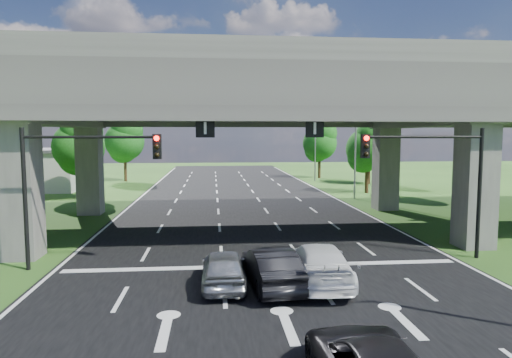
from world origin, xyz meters
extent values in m
plane|color=#254616|center=(0.00, 0.00, 0.00)|extent=(160.00, 160.00, 0.00)
cube|color=black|center=(0.00, 10.00, 0.01)|extent=(18.00, 120.00, 0.03)
cube|color=#3C3936|center=(0.00, 12.00, 8.00)|extent=(80.00, 15.00, 2.00)
cube|color=#5A5853|center=(0.00, 4.75, 9.50)|extent=(80.00, 0.50, 1.00)
cube|color=#5A5853|center=(0.00, 19.25, 9.50)|extent=(80.00, 0.50, 1.00)
cube|color=#5A5853|center=(-11.00, 6.00, 3.50)|extent=(1.60, 1.60, 7.00)
cube|color=#5A5853|center=(-11.00, 18.00, 3.50)|extent=(1.60, 1.60, 7.00)
cube|color=#5A5853|center=(11.00, 6.00, 3.50)|extent=(1.60, 1.60, 7.00)
cube|color=#5A5853|center=(11.00, 18.00, 3.50)|extent=(1.60, 1.60, 7.00)
cube|color=black|center=(-2.50, 5.00, 6.00)|extent=(0.85, 0.06, 0.85)
cube|color=black|center=(2.50, 5.00, 6.00)|extent=(0.85, 0.06, 0.85)
cylinder|color=black|center=(10.00, 4.00, 3.00)|extent=(0.18, 0.18, 6.00)
cylinder|color=black|center=(7.25, 4.00, 5.60)|extent=(5.50, 0.12, 0.12)
cube|color=black|center=(4.50, 3.82, 5.20)|extent=(0.35, 0.28, 1.05)
sphere|color=#FF0C05|center=(4.50, 3.66, 5.55)|extent=(0.22, 0.22, 0.22)
cylinder|color=black|center=(-10.00, 4.00, 3.00)|extent=(0.18, 0.18, 6.00)
cylinder|color=black|center=(-7.25, 4.00, 5.60)|extent=(5.50, 0.12, 0.12)
cube|color=black|center=(-4.50, 3.82, 5.20)|extent=(0.35, 0.28, 1.05)
sphere|color=#FF0C05|center=(-4.50, 3.66, 5.55)|extent=(0.22, 0.22, 0.22)
cylinder|color=gray|center=(10.50, 24.00, 5.00)|extent=(0.16, 0.16, 10.00)
cylinder|color=gray|center=(9.00, 24.00, 9.70)|extent=(3.00, 0.10, 0.10)
cube|color=gray|center=(7.50, 24.00, 9.60)|extent=(0.60, 0.25, 0.18)
cylinder|color=gray|center=(10.50, 40.00, 5.00)|extent=(0.16, 0.16, 10.00)
cylinder|color=gray|center=(9.00, 40.00, 9.70)|extent=(3.00, 0.10, 0.10)
cube|color=gray|center=(7.50, 40.00, 9.60)|extent=(0.60, 0.25, 0.18)
cylinder|color=black|center=(-14.00, 26.00, 1.65)|extent=(0.36, 0.36, 3.30)
sphere|color=#1B5015|center=(-14.00, 26.00, 4.65)|extent=(4.50, 4.50, 4.50)
sphere|color=#1B5015|center=(-13.60, 25.70, 6.00)|extent=(3.60, 3.60, 3.60)
sphere|color=#1B5015|center=(-14.30, 26.40, 3.75)|extent=(3.30, 3.30, 3.30)
cylinder|color=black|center=(-17.00, 34.00, 1.43)|extent=(0.36, 0.36, 2.86)
sphere|color=#1B5015|center=(-17.00, 34.00, 4.03)|extent=(3.90, 3.90, 3.90)
sphere|color=#1B5015|center=(-16.60, 33.70, 5.20)|extent=(3.12, 3.12, 3.12)
sphere|color=#1B5015|center=(-17.30, 34.40, 3.25)|extent=(2.86, 2.86, 2.86)
cylinder|color=black|center=(-13.00, 42.00, 1.76)|extent=(0.36, 0.36, 3.52)
sphere|color=#1B5015|center=(-13.00, 42.00, 4.96)|extent=(4.80, 4.80, 4.80)
sphere|color=#1B5015|center=(-12.60, 41.70, 6.40)|extent=(3.84, 3.84, 3.84)
sphere|color=#1B5015|center=(-13.30, 42.40, 4.00)|extent=(3.52, 3.52, 3.52)
cylinder|color=black|center=(13.00, 28.00, 1.54)|extent=(0.36, 0.36, 3.08)
sphere|color=#1B5015|center=(13.00, 28.00, 4.34)|extent=(4.20, 4.20, 4.20)
sphere|color=#1B5015|center=(13.40, 27.70, 5.60)|extent=(3.36, 3.36, 3.36)
sphere|color=#1B5015|center=(12.70, 28.40, 3.50)|extent=(3.08, 3.08, 3.08)
cylinder|color=black|center=(16.00, 36.00, 1.43)|extent=(0.36, 0.36, 2.86)
sphere|color=#1B5015|center=(16.00, 36.00, 4.03)|extent=(3.90, 3.90, 3.90)
sphere|color=#1B5015|center=(16.40, 35.70, 5.20)|extent=(3.12, 3.12, 3.12)
sphere|color=#1B5015|center=(15.70, 36.40, 3.25)|extent=(2.86, 2.86, 2.86)
cylinder|color=black|center=(12.00, 44.00, 1.65)|extent=(0.36, 0.36, 3.30)
sphere|color=#1B5015|center=(12.00, 44.00, 4.65)|extent=(4.50, 4.50, 4.50)
sphere|color=#1B5015|center=(12.40, 43.70, 6.00)|extent=(3.60, 3.60, 3.60)
sphere|color=#1B5015|center=(11.70, 44.40, 3.75)|extent=(3.30, 3.30, 3.30)
imported|color=#A5A9AD|center=(-1.80, 1.02, 0.73)|extent=(1.66, 4.09, 1.39)
imported|color=black|center=(-0.05, 0.73, 0.77)|extent=(1.98, 4.61, 1.48)
imported|color=white|center=(1.80, 1.04, 0.79)|extent=(2.34, 5.30, 1.51)
camera|label=1|loc=(-2.17, -15.68, 5.66)|focal=32.00mm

